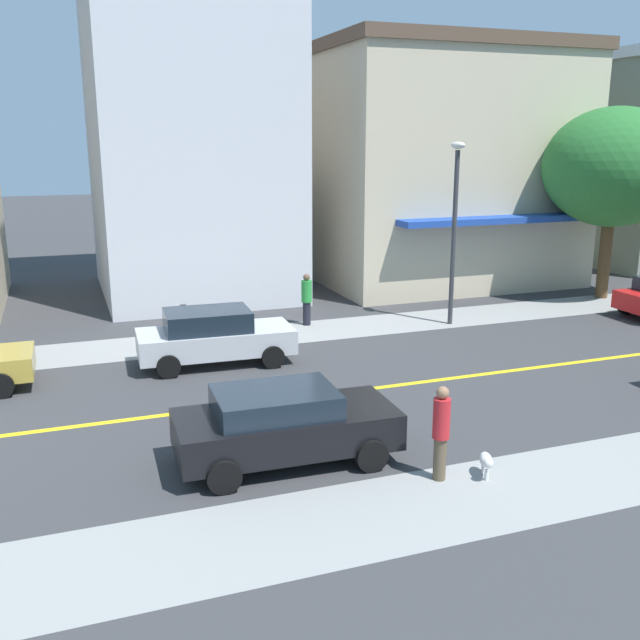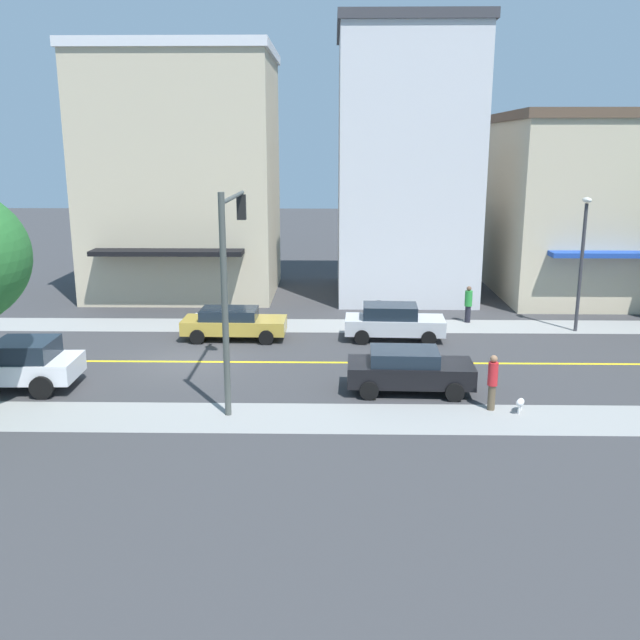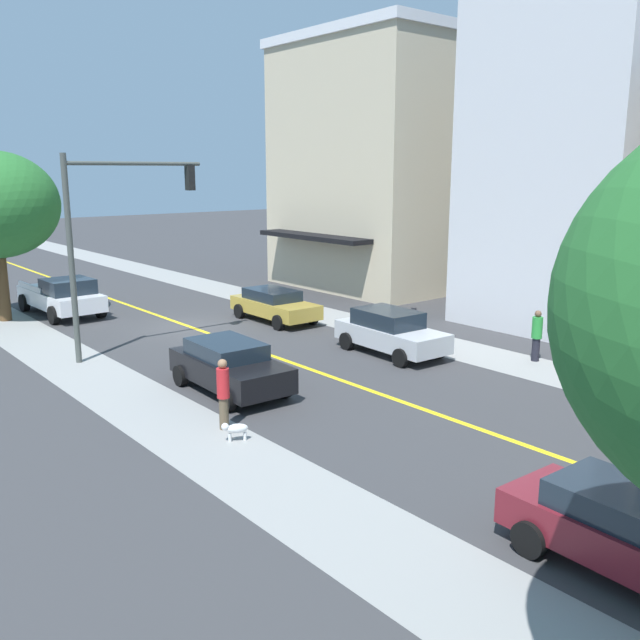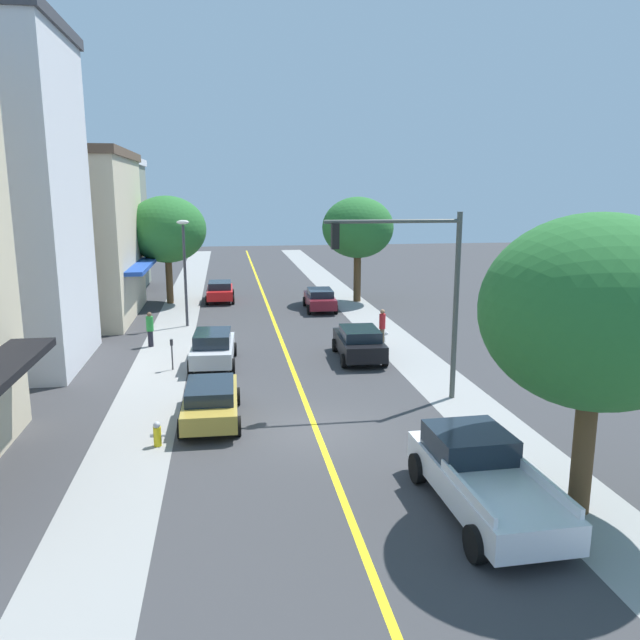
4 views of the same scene
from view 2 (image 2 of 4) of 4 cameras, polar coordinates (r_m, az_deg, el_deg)
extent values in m
plane|color=#38383A|center=(28.37, -10.72, -3.35)|extent=(140.00, 140.00, 0.00)
cube|color=gray|center=(33.88, -8.76, -0.41)|extent=(2.53, 126.00, 0.01)
cube|color=gray|center=(23.01, -13.64, -7.64)|extent=(2.53, 126.00, 0.01)
cube|color=yellow|center=(28.37, -10.72, -3.34)|extent=(0.20, 126.00, 0.00)
cube|color=beige|center=(41.14, -11.02, 11.18)|extent=(8.32, 10.22, 13.01)
cube|color=silver|center=(41.39, -11.48, 20.55)|extent=(8.62, 10.52, 0.50)
cube|color=black|center=(36.76, -12.31, 5.38)|extent=(1.34, 7.77, 0.24)
cube|color=silver|center=(40.43, 6.89, 12.12)|extent=(8.93, 7.36, 14.18)
cube|color=#38383D|center=(40.87, 7.21, 22.46)|extent=(9.23, 7.66, 0.50)
cube|color=beige|center=(42.97, 21.34, 8.33)|extent=(10.61, 10.62, 9.61)
cube|color=brown|center=(42.86, 21.96, 15.05)|extent=(10.91, 10.92, 0.50)
cube|color=#1E429E|center=(37.78, 24.10, 4.88)|extent=(1.03, 8.07, 0.24)
cylinder|color=yellow|center=(33.14, -9.97, -0.25)|extent=(0.24, 0.24, 0.61)
sphere|color=#B2B2B7|center=(33.06, -9.99, 0.39)|extent=(0.22, 0.22, 0.22)
cylinder|color=#B2B2B7|center=(33.30, -9.92, -0.12)|extent=(0.10, 0.10, 0.10)
cylinder|color=#B2B2B7|center=(32.98, -10.02, -0.27)|extent=(0.10, 0.10, 0.10)
cylinder|color=#4C4C51|center=(32.73, 4.77, 0.20)|extent=(0.07, 0.07, 1.12)
cube|color=#2D2D33|center=(32.58, 4.79, 1.37)|extent=(0.12, 0.18, 0.26)
cylinder|color=#474C47|center=(21.70, -7.74, 1.00)|extent=(0.20, 0.20, 7.00)
cylinder|color=#474C47|center=(23.67, -7.08, 9.87)|extent=(4.96, 0.14, 0.14)
cube|color=black|center=(25.76, -6.40, 9.10)|extent=(0.26, 0.32, 0.90)
sphere|color=red|center=(25.74, -6.42, 9.76)|extent=(0.20, 0.20, 0.20)
sphere|color=yellow|center=(25.76, -6.40, 9.10)|extent=(0.20, 0.20, 0.20)
sphere|color=green|center=(25.79, -6.38, 8.43)|extent=(0.20, 0.20, 0.20)
cylinder|color=#38383D|center=(33.97, 20.42, 3.94)|extent=(0.16, 0.16, 5.84)
ellipsoid|color=silver|center=(33.61, 20.87, 9.09)|extent=(0.70, 0.36, 0.24)
cube|color=#B7BABF|center=(31.04, 6.08, -0.41)|extent=(1.98, 4.41, 0.68)
cube|color=#19232D|center=(30.88, 5.70, 0.72)|extent=(1.68, 2.41, 0.57)
cylinder|color=black|center=(32.08, 8.55, -0.64)|extent=(0.25, 0.65, 0.64)
cylinder|color=black|center=(30.36, 8.82, -1.48)|extent=(0.25, 0.65, 0.64)
cylinder|color=black|center=(31.96, 3.44, -0.56)|extent=(0.25, 0.65, 0.64)
cylinder|color=black|center=(30.24, 3.42, -1.41)|extent=(0.25, 0.65, 0.64)
cube|color=#B29338|center=(31.21, -6.95, -0.42)|extent=(1.85, 4.55, 0.61)
cube|color=#19232D|center=(31.12, -7.39, 0.52)|extent=(1.60, 2.47, 0.45)
cylinder|color=black|center=(31.94, -4.05, -0.58)|extent=(0.23, 0.64, 0.64)
cylinder|color=black|center=(30.23, -4.39, -1.42)|extent=(0.23, 0.64, 0.64)
cylinder|color=black|center=(32.39, -9.31, -0.53)|extent=(0.23, 0.64, 0.64)
cylinder|color=black|center=(30.70, -9.94, -1.36)|extent=(0.23, 0.64, 0.64)
cube|color=black|center=(24.60, 7.33, -4.25)|extent=(2.02, 4.39, 0.72)
cube|color=#19232D|center=(24.41, 6.86, -2.93)|extent=(1.72, 2.39, 0.47)
cylinder|color=black|center=(25.74, 10.34, -4.38)|extent=(0.24, 0.65, 0.64)
cylinder|color=black|center=(23.99, 10.88, -5.78)|extent=(0.24, 0.65, 0.64)
cylinder|color=black|center=(25.53, 3.95, -4.33)|extent=(0.24, 0.65, 0.64)
cylinder|color=black|center=(23.77, 4.01, -5.74)|extent=(0.24, 0.65, 0.64)
cube|color=#19232D|center=(26.53, -22.84, -2.22)|extent=(1.97, 2.03, 0.64)
cylinder|color=black|center=(27.42, -20.14, -3.71)|extent=(0.30, 0.81, 0.80)
cylinder|color=black|center=(25.58, -21.65, -5.10)|extent=(0.30, 0.81, 0.80)
cylinder|color=brown|center=(23.47, 13.75, -6.13)|extent=(0.24, 0.24, 0.84)
cylinder|color=red|center=(23.21, 13.87, -4.27)|extent=(0.32, 0.32, 0.77)
sphere|color=#936B4C|center=(23.06, 13.94, -3.08)|extent=(0.24, 0.24, 0.24)
cylinder|color=black|center=(34.70, 11.91, 0.47)|extent=(0.27, 0.27, 0.81)
cylinder|color=#288C38|center=(34.53, 11.97, 1.72)|extent=(0.36, 0.36, 0.74)
sphere|color=brown|center=(34.43, 12.01, 2.51)|extent=(0.23, 0.23, 0.23)
ellipsoid|color=silver|center=(23.55, 15.96, -6.44)|extent=(0.58, 0.43, 0.23)
sphere|color=silver|center=(23.25, 15.85, -6.51)|extent=(0.19, 0.19, 0.19)
cylinder|color=silver|center=(23.45, 15.85, -7.10)|extent=(0.08, 0.08, 0.21)
cylinder|color=silver|center=(23.80, 16.01, -6.80)|extent=(0.08, 0.08, 0.21)
camera|label=1|loc=(10.98, -5.11, 2.96)|focal=40.13mm
camera|label=3|loc=(23.35, 57.04, 3.03)|focal=38.25mm
camera|label=4|loc=(38.43, -39.98, 9.92)|focal=34.87mm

